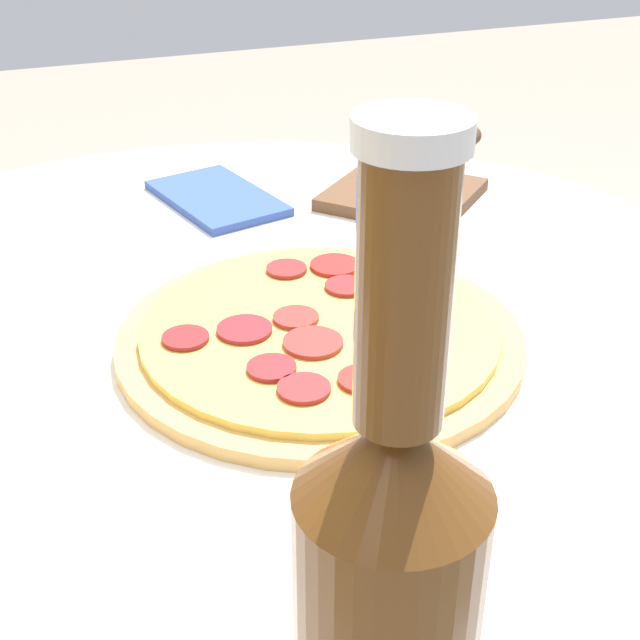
{
  "coord_description": "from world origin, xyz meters",
  "views": [
    {
      "loc": [
        -0.54,
        0.15,
        1.06
      ],
      "look_at": [
        -0.03,
        -0.04,
        0.76
      ],
      "focal_mm": 50.0,
      "sensor_mm": 36.0,
      "label": 1
    }
  ],
  "objects": [
    {
      "name": "pizza_paddle",
      "position": [
        0.22,
        -0.24,
        0.74
      ],
      "size": [
        0.24,
        0.26,
        0.02
      ],
      "rotation": [
        0.0,
        0.0,
        -0.85
      ],
      "color": "brown",
      "rests_on": "table"
    },
    {
      "name": "pizza",
      "position": [
        -0.03,
        -0.04,
        0.74
      ],
      "size": [
        0.29,
        0.29,
        0.02
      ],
      "color": "tan",
      "rests_on": "table"
    },
    {
      "name": "napkin",
      "position": [
        0.25,
        -0.05,
        0.74
      ],
      "size": [
        0.16,
        0.12,
        0.01
      ],
      "color": "#334C99",
      "rests_on": "table"
    },
    {
      "name": "beer_bottle",
      "position": [
        -0.36,
        0.06,
        0.84
      ],
      "size": [
        0.06,
        0.06,
        0.27
      ],
      "color": "#563314",
      "rests_on": "table"
    },
    {
      "name": "table",
      "position": [
        0.0,
        0.0,
        0.54
      ],
      "size": [
        0.87,
        0.87,
        0.74
      ],
      "color": "silver",
      "rests_on": "ground_plane"
    }
  ]
}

